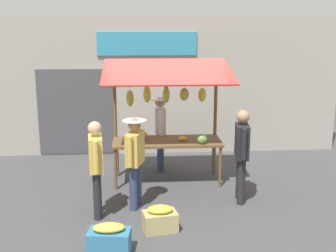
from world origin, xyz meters
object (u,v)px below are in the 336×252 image
shopper_with_ponytail (242,149)px  produce_crate_side (160,219)px  shopper_in_grey_tee (96,162)px  shopper_in_striped_shirt (135,156)px  market_stall (167,108)px  vendor_with_sunhat (160,127)px  produce_crate_near (109,239)px

shopper_with_ponytail → produce_crate_side: shopper_with_ponytail is taller
shopper_with_ponytail → shopper_in_grey_tee: 2.60m
shopper_in_striped_shirt → market_stall: bearing=-10.2°
shopper_with_ponytail → shopper_in_grey_tee: shopper_with_ponytail is taller
shopper_in_grey_tee → produce_crate_side: (-1.02, 0.61, -0.76)m
shopper_with_ponytail → shopper_in_striped_shirt: (1.91, 0.13, -0.04)m
market_stall → vendor_with_sunhat: size_ratio=1.51×
shopper_in_grey_tee → produce_crate_near: (-0.27, 1.23, -0.75)m
market_stall → produce_crate_near: bearing=70.3°
shopper_with_ponytail → shopper_in_grey_tee: (2.56, 0.46, -0.04)m
market_stall → produce_crate_side: market_stall is taller
vendor_with_sunhat → shopper_in_grey_tee: 2.63m
market_stall → shopper_in_striped_shirt: bearing=63.4°
shopper_in_grey_tee → shopper_with_ponytail: bearing=-86.2°
shopper_with_ponytail → produce_crate_near: 2.95m
vendor_with_sunhat → produce_crate_near: size_ratio=2.60×
market_stall → shopper_in_striped_shirt: size_ratio=1.54×
market_stall → vendor_with_sunhat: market_stall is taller
produce_crate_side → shopper_in_grey_tee: bearing=-30.9°
shopper_in_striped_shirt → produce_crate_side: 1.27m
market_stall → shopper_in_grey_tee: (1.30, 1.63, -0.59)m
vendor_with_sunhat → shopper_in_striped_shirt: vendor_with_sunhat is taller
vendor_with_sunhat → shopper_in_grey_tee: size_ratio=1.01×
market_stall → shopper_in_grey_tee: size_ratio=1.52×
market_stall → shopper_with_ponytail: bearing=137.0°
shopper_in_striped_shirt → vendor_with_sunhat: bearing=1.2°
produce_crate_near → produce_crate_side: size_ratio=1.10×
shopper_with_ponytail → produce_crate_near: (2.29, 1.69, -0.80)m
shopper_in_striped_shirt → produce_crate_near: (0.37, 1.56, -0.75)m
vendor_with_sunhat → shopper_with_ponytail: bearing=36.1°
produce_crate_side → shopper_in_striped_shirt: bearing=-68.0°
shopper_in_grey_tee → shopper_in_striped_shirt: shopper_in_grey_tee is taller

